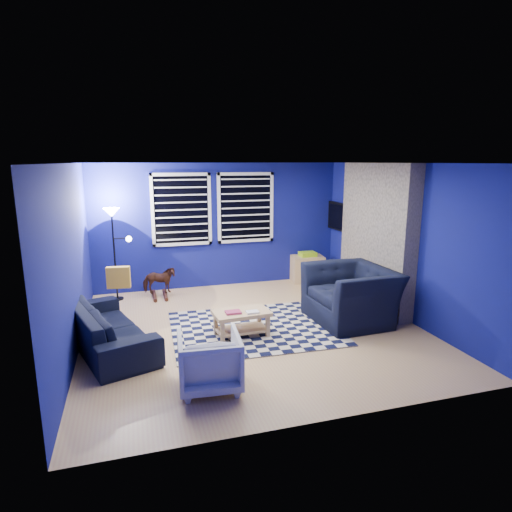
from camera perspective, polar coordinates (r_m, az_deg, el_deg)
The scene contains 18 objects.
floor at distance 6.68m, azimuth -0.36°, elevation -9.69°, with size 5.00×5.00×0.00m, color tan.
ceiling at distance 6.19m, azimuth -0.39°, elevation 12.28°, with size 5.00×5.00×0.00m, color white.
wall_back at distance 8.71m, azimuth -4.93°, elevation 4.05°, with size 5.00×5.00×0.00m, color navy.
wall_left at distance 6.13m, azimuth -23.44°, elevation -0.53°, with size 5.00×5.00×0.00m, color navy.
wall_right at distance 7.39m, azimuth 18.60°, elevation 1.93°, with size 5.00×5.00×0.00m, color navy.
fireplace at distance 7.74m, azimuth 15.61°, elevation 2.16°, with size 0.65×2.00×2.50m.
window_left at distance 8.51m, azimuth -9.90°, elevation 6.09°, with size 1.17×0.06×1.42m.
window_right at distance 8.75m, azimuth -1.37°, elevation 6.45°, with size 1.17×0.06×1.42m.
tv at distance 9.04m, azimuth 11.15°, elevation 5.13°, with size 0.07×1.00×0.58m.
rug at distance 6.69m, azimuth -0.25°, elevation -9.57°, with size 2.50×2.00×0.02m, color black.
sofa at distance 6.29m, azimuth -19.11°, elevation -8.92°, with size 0.80×2.06×0.60m, color black.
armchair_big at distance 7.04m, azimuth 12.54°, elevation -5.04°, with size 1.18×1.34×0.87m, color black.
armchair_bent at distance 4.99m, azimuth -6.24°, elevation -13.74°, with size 0.69×0.71×0.64m, color gray.
rocking_horse at distance 8.27m, azimuth -12.80°, elevation -3.20°, with size 0.62×0.28×0.52m, color #472B17.
coffee_table at distance 6.32m, azimuth -1.96°, elevation -8.28°, with size 0.84×0.53×0.41m.
cabinet at distance 9.21m, azimuth 6.85°, elevation -1.64°, with size 0.72×0.53×0.64m.
floor_lamp at distance 8.13m, azimuth -18.47°, elevation 3.91°, with size 0.46×0.29×1.71m.
throw_pillow at distance 6.96m, azimuth -17.87°, elevation -2.73°, with size 0.35×0.11×0.34m, color gold.
Camera 1 is at (-1.71, -5.95, 2.52)m, focal length 30.00 mm.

